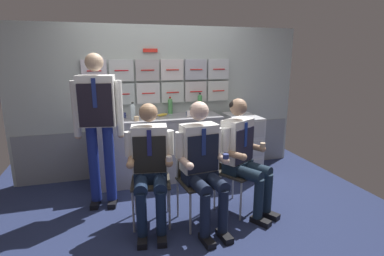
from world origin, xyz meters
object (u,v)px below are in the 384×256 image
object	(u,v)px
crew_member_left	(150,161)
crew_member_standing	(98,117)
snack_banana	(162,115)
service_trolley	(242,143)
water_bottle_blue_cap	(133,111)
folding_chair_center	(196,171)
folding_chair_left	(151,171)
coffee_cup_white	(124,115)
crew_member_center	(202,160)
crew_member_right	(243,151)
folding_chair_right	(231,163)

from	to	relation	value
crew_member_left	crew_member_standing	size ratio (longest dim) A/B	0.73
snack_banana	service_trolley	bearing A→B (deg)	-9.77
water_bottle_blue_cap	snack_banana	bearing A→B (deg)	12.67
folding_chair_center	snack_banana	size ratio (longest dim) A/B	5.02
folding_chair_left	snack_banana	xyz separation A→B (m)	(0.34, 1.06, 0.39)
coffee_cup_white	water_bottle_blue_cap	bearing A→B (deg)	-53.85
folding_chair_center	coffee_cup_white	world-z (taller)	coffee_cup_white
service_trolley	water_bottle_blue_cap	bearing A→B (deg)	176.15
crew_member_left	coffee_cup_white	xyz separation A→B (m)	(-0.16, 1.28, 0.23)
crew_member_left	folding_chair_left	bearing A→B (deg)	81.37
service_trolley	folding_chair_center	xyz separation A→B (m)	(-1.02, -1.01, 0.06)
folding_chair_left	crew_member_standing	bearing A→B (deg)	138.19
water_bottle_blue_cap	coffee_cup_white	xyz separation A→B (m)	(-0.11, 0.15, -0.07)
crew_member_left	crew_member_center	world-z (taller)	crew_member_center
snack_banana	folding_chair_left	bearing A→B (deg)	-107.77
folding_chair_left	folding_chair_center	xyz separation A→B (m)	(0.46, -0.14, 0.00)
crew_member_right	crew_member_standing	distance (m)	1.66
coffee_cup_white	folding_chair_right	bearing A→B (deg)	-45.83
folding_chair_right	crew_member_standing	distance (m)	1.59
folding_chair_left	water_bottle_blue_cap	xyz separation A→B (m)	(-0.07, 0.97, 0.48)
folding_chair_left	crew_member_right	distance (m)	1.03
folding_chair_center	folding_chair_right	xyz separation A→B (m)	(0.46, 0.13, 0.00)
service_trolley	folding_chair_left	bearing A→B (deg)	-149.80
folding_chair_center	crew_member_center	distance (m)	0.24
folding_chair_left	snack_banana	distance (m)	1.18
service_trolley	folding_chair_right	size ratio (longest dim) A/B	1.03
service_trolley	coffee_cup_white	size ratio (longest dim) A/B	13.69
crew_member_left	water_bottle_blue_cap	distance (m)	1.17
service_trolley	folding_chair_left	size ratio (longest dim) A/B	1.03
service_trolley	snack_banana	distance (m)	1.25
service_trolley	folding_chair_left	world-z (taller)	service_trolley
crew_member_center	crew_member_standing	world-z (taller)	crew_member_standing
folding_chair_left	crew_member_standing	world-z (taller)	crew_member_standing
crew_member_right	water_bottle_blue_cap	xyz separation A→B (m)	(-1.07, 1.12, 0.30)
service_trolley	crew_member_left	size ratio (longest dim) A/B	0.70
crew_member_center	crew_member_right	world-z (taller)	crew_member_center
service_trolley	crew_member_left	distance (m)	1.84
service_trolley	crew_member_standing	world-z (taller)	crew_member_standing
crew_member_left	folding_chair_right	bearing A→B (deg)	8.77
service_trolley	crew_member_right	bearing A→B (deg)	-115.38
crew_member_right	snack_banana	size ratio (longest dim) A/B	7.50
water_bottle_blue_cap	coffee_cup_white	size ratio (longest dim) A/B	3.52
coffee_cup_white	snack_banana	xyz separation A→B (m)	(0.52, -0.06, -0.01)
service_trolley	crew_member_center	bearing A→B (deg)	-130.70
service_trolley	folding_chair_right	bearing A→B (deg)	-122.71
crew_member_center	snack_banana	distance (m)	1.38
snack_banana	crew_member_center	bearing A→B (deg)	-84.04
crew_member_right	coffee_cup_white	world-z (taller)	crew_member_right
crew_member_center	water_bottle_blue_cap	bearing A→B (deg)	113.55
folding_chair_left	coffee_cup_white	size ratio (longest dim) A/B	13.26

